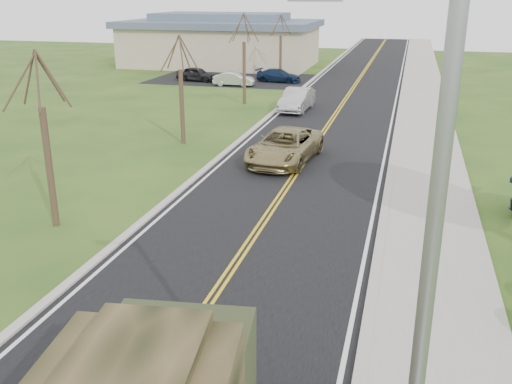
% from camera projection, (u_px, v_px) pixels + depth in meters
% --- Properties ---
extents(road, '(8.00, 120.00, 0.01)m').
position_uv_depth(road, '(349.00, 95.00, 45.77)').
color(road, black).
rests_on(road, ground).
extents(curb_right, '(0.30, 120.00, 0.12)m').
position_uv_depth(curb_right, '(402.00, 96.00, 44.74)').
color(curb_right, '#9E998E').
rests_on(curb_right, ground).
extents(sidewalk_right, '(3.20, 120.00, 0.10)m').
position_uv_depth(sidewalk_right, '(425.00, 97.00, 44.31)').
color(sidewalk_right, '#9E998E').
rests_on(sidewalk_right, ground).
extents(curb_left, '(0.30, 120.00, 0.10)m').
position_uv_depth(curb_left, '(298.00, 92.00, 46.77)').
color(curb_left, '#9E998E').
rests_on(curb_left, ground).
extents(street_light, '(1.65, 0.22, 8.00)m').
position_uv_depth(street_light, '(414.00, 318.00, 6.19)').
color(street_light, gray).
rests_on(street_light, ground).
extents(bare_tree_a, '(1.93, 2.26, 6.08)m').
position_uv_depth(bare_tree_a, '(48.00, 153.00, 19.27)').
color(bare_tree_a, '#38281C').
rests_on(bare_tree_a, ground).
extents(bare_tree_b, '(1.83, 2.14, 5.73)m').
position_uv_depth(bare_tree_b, '(182.00, 98.00, 30.25)').
color(bare_tree_b, '#38281C').
rests_on(bare_tree_b, ground).
extents(bare_tree_c, '(2.04, 2.39, 6.42)m').
position_uv_depth(bare_tree_c, '(244.00, 66.00, 41.09)').
color(bare_tree_c, '#38281C').
rests_on(bare_tree_c, ground).
extents(bare_tree_d, '(1.88, 2.20, 5.91)m').
position_uv_depth(bare_tree_d, '(281.00, 53.00, 52.10)').
color(bare_tree_d, '#38281C').
rests_on(bare_tree_d, ground).
extents(commercial_building, '(25.50, 21.50, 5.65)m').
position_uv_depth(commercial_building, '(221.00, 41.00, 63.34)').
color(commercial_building, tan).
rests_on(commercial_building, ground).
extents(suv_champagne, '(3.19, 5.88, 1.57)m').
position_uv_depth(suv_champagne, '(285.00, 146.00, 27.42)').
color(suv_champagne, '#8F8050').
rests_on(suv_champagne, ground).
extents(sedan_silver, '(1.85, 4.74, 1.54)m').
position_uv_depth(sedan_silver, '(297.00, 100.00, 39.32)').
color(sedan_silver, '#B6B6BB').
rests_on(sedan_silver, ground).
extents(lot_car_dark, '(3.99, 2.04, 1.30)m').
position_uv_depth(lot_car_dark, '(197.00, 74.00, 52.49)').
color(lot_car_dark, black).
rests_on(lot_car_dark, ground).
extents(lot_car_silver, '(3.64, 1.45, 1.18)m').
position_uv_depth(lot_car_silver, '(234.00, 79.00, 49.90)').
color(lot_car_silver, silver).
rests_on(lot_car_silver, ground).
extents(lot_car_navy, '(4.23, 2.07, 1.18)m').
position_uv_depth(lot_car_navy, '(279.00, 76.00, 51.99)').
color(lot_car_navy, '#101F3B').
rests_on(lot_car_navy, ground).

